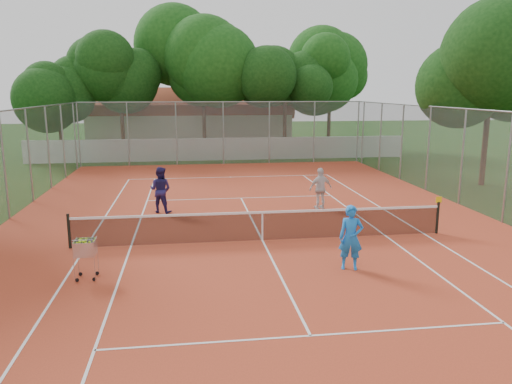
{
  "coord_description": "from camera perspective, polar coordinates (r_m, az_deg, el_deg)",
  "views": [
    {
      "loc": [
        -2.29,
        -15.19,
        4.77
      ],
      "look_at": [
        0.0,
        1.5,
        1.3
      ],
      "focal_mm": 35.0,
      "sensor_mm": 36.0,
      "label": 1
    }
  ],
  "objects": [
    {
      "name": "court_pad",
      "position": [
        16.09,
        0.73,
        -5.58
      ],
      "size": [
        18.0,
        34.0,
        0.02
      ],
      "primitive_type": "cube",
      "color": "#B74023",
      "rests_on": "ground"
    },
    {
      "name": "ground",
      "position": [
        16.09,
        0.73,
        -5.61
      ],
      "size": [
        120.0,
        120.0,
        0.0
      ],
      "primitive_type": "plane",
      "color": "#173A0F",
      "rests_on": "ground"
    },
    {
      "name": "ball_hopper",
      "position": [
        13.46,
        -18.86,
        -7.14
      ],
      "size": [
        0.55,
        0.55,
        1.12
      ],
      "primitive_type": "cube",
      "rotation": [
        0.0,
        0.0,
        0.02
      ],
      "color": "silver",
      "rests_on": "court_pad"
    },
    {
      "name": "tropical_trees",
      "position": [
        37.27,
        -4.38,
        11.96
      ],
      "size": [
        29.0,
        19.0,
        10.0
      ],
      "primitive_type": "cube",
      "color": "black",
      "rests_on": "ground"
    },
    {
      "name": "perimeter_fence",
      "position": [
        15.61,
        0.75,
        1.42
      ],
      "size": [
        18.0,
        34.0,
        4.0
      ],
      "primitive_type": "cube",
      "color": "slate",
      "rests_on": "ground"
    },
    {
      "name": "player_near",
      "position": [
        13.59,
        10.79,
        -5.14
      ],
      "size": [
        0.72,
        0.57,
        1.75
      ],
      "primitive_type": "imported",
      "rotation": [
        0.0,
        0.0,
        -0.25
      ],
      "color": "blue",
      "rests_on": "court_pad"
    },
    {
      "name": "clubhouse",
      "position": [
        44.27,
        -7.49,
        8.21
      ],
      "size": [
        16.4,
        9.0,
        4.4
      ],
      "primitive_type": "cube",
      "color": "beige",
      "rests_on": "ground"
    },
    {
      "name": "boundary_wall",
      "position": [
        34.51,
        -3.96,
        4.92
      ],
      "size": [
        26.0,
        0.3,
        1.5
      ],
      "primitive_type": "cube",
      "color": "silver",
      "rests_on": "ground"
    },
    {
      "name": "tennis_net",
      "position": [
        15.95,
        0.73,
        -3.86
      ],
      "size": [
        11.88,
        0.1,
        0.98
      ],
      "primitive_type": "cube",
      "color": "black",
      "rests_on": "court_pad"
    },
    {
      "name": "court_lines",
      "position": [
        16.08,
        0.73,
        -5.53
      ],
      "size": [
        10.98,
        23.78,
        0.01
      ],
      "primitive_type": "cube",
      "color": "white",
      "rests_on": "court_pad"
    },
    {
      "name": "player_far_left",
      "position": [
        19.83,
        -10.86,
        0.24
      ],
      "size": [
        1.07,
        0.96,
        1.81
      ],
      "primitive_type": "imported",
      "rotation": [
        0.0,
        0.0,
        2.77
      ],
      "color": "navy",
      "rests_on": "court_pad"
    },
    {
      "name": "player_far_right",
      "position": [
        20.26,
        7.4,
        0.41
      ],
      "size": [
        1.05,
        0.62,
        1.68
      ],
      "primitive_type": "imported",
      "rotation": [
        0.0,
        0.0,
        3.37
      ],
      "color": "silver",
      "rests_on": "court_pad"
    }
  ]
}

